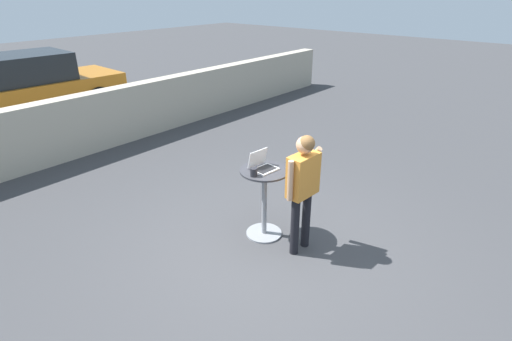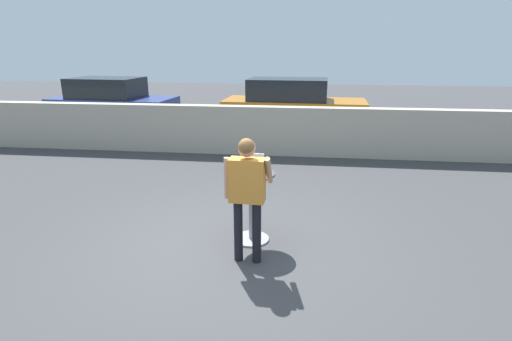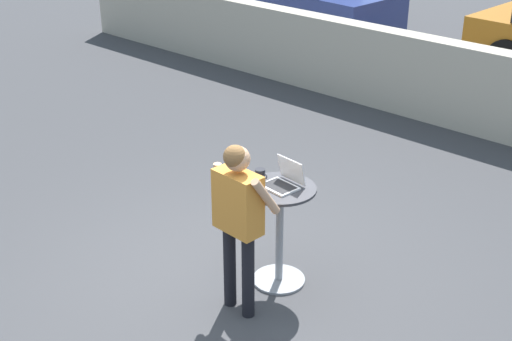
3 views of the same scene
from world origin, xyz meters
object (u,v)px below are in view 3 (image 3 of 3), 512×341
at_px(standing_person, 238,210).
at_px(coffee_mug, 260,175).
at_px(laptop, 284,181).
at_px(cafe_table, 280,226).

bearing_deg(standing_person, coffee_mug, 114.73).
height_order(laptop, standing_person, standing_person).
bearing_deg(laptop, coffee_mug, -167.23).
bearing_deg(cafe_table, coffee_mug, -177.01).
xyz_separation_m(cafe_table, laptop, (0.01, 0.04, 0.45)).
xyz_separation_m(cafe_table, coffee_mug, (-0.23, -0.01, 0.45)).
distance_m(laptop, coffee_mug, 0.24).
bearing_deg(cafe_table, standing_person, -86.99).
relative_size(cafe_table, laptop, 2.94).
height_order(cafe_table, standing_person, standing_person).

